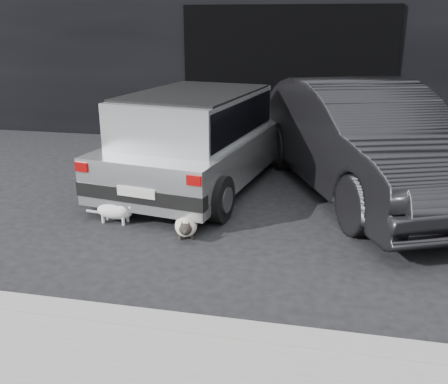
% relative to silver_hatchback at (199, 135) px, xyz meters
% --- Properties ---
extents(ground, '(80.00, 80.00, 0.00)m').
position_rel_silver_hatchback_xyz_m(ground, '(-0.01, -1.09, -0.76)').
color(ground, black).
rests_on(ground, ground).
extents(building_facade, '(34.00, 4.00, 5.00)m').
position_rel_silver_hatchback_xyz_m(building_facade, '(0.99, 4.91, 1.74)').
color(building_facade, black).
rests_on(building_facade, ground).
extents(garage_opening, '(4.00, 0.10, 2.60)m').
position_rel_silver_hatchback_xyz_m(garage_opening, '(0.99, 2.90, 0.54)').
color(garage_opening, black).
rests_on(garage_opening, ground).
extents(curb, '(18.00, 0.25, 0.12)m').
position_rel_silver_hatchback_xyz_m(curb, '(0.99, -3.69, -0.70)').
color(curb, gray).
rests_on(curb, ground).
extents(silver_hatchback, '(2.33, 3.98, 1.38)m').
position_rel_silver_hatchback_xyz_m(silver_hatchback, '(0.00, 0.00, 0.00)').
color(silver_hatchback, '#B9BBBE').
rests_on(silver_hatchback, ground).
extents(second_car, '(3.37, 4.95, 1.54)m').
position_rel_silver_hatchback_xyz_m(second_car, '(2.31, 0.09, 0.02)').
color(second_car, black).
rests_on(second_car, ground).
extents(cat_siamese, '(0.38, 0.73, 0.26)m').
position_rel_silver_hatchback_xyz_m(cat_siamese, '(0.33, -1.86, -0.64)').
color(cat_siamese, beige).
rests_on(cat_siamese, ground).
extents(cat_white, '(0.69, 0.26, 0.32)m').
position_rel_silver_hatchback_xyz_m(cat_white, '(-0.59, -1.65, -0.60)').
color(cat_white, white).
rests_on(cat_white, ground).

